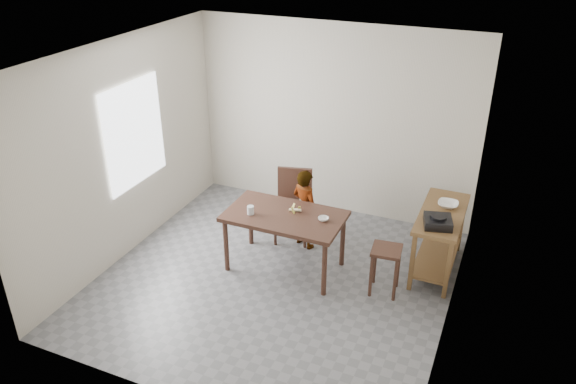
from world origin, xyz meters
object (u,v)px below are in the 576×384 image
at_px(dining_table, 285,241).
at_px(stool, 385,270).
at_px(prep_counter, 438,241).
at_px(dining_chair, 292,207).
at_px(child, 305,209).

bearing_deg(dining_table, stool, 0.20).
distance_m(prep_counter, stool, 0.85).
distance_m(dining_table, dining_chair, 0.69).
bearing_deg(stool, dining_chair, 155.27).
height_order(dining_table, stool, dining_table).
bearing_deg(prep_counter, dining_table, -157.85).
relative_size(child, dining_chair, 1.14).
height_order(child, stool, child).
height_order(dining_chair, stool, dining_chair).
xyz_separation_m(dining_table, dining_chair, (-0.18, 0.66, 0.10)).
bearing_deg(stool, dining_table, -179.80).
xyz_separation_m(dining_table, stool, (1.25, 0.00, -0.08)).
relative_size(prep_counter, child, 1.11).
bearing_deg(dining_chair, prep_counter, -12.88).
bearing_deg(prep_counter, stool, -124.14).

